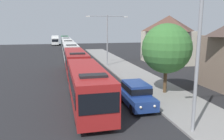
% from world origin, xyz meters
% --- Properties ---
extents(bus_lead, '(2.58, 10.59, 3.21)m').
position_xyz_m(bus_lead, '(-1.30, 10.88, 1.69)').
color(bus_lead, maroon).
rests_on(bus_lead, ground_plane).
extents(bus_second_in_line, '(2.58, 11.24, 3.21)m').
position_xyz_m(bus_second_in_line, '(-1.30, 23.33, 1.69)').
color(bus_second_in_line, maroon).
rests_on(bus_second_in_line, ground_plane).
extents(bus_middle, '(2.58, 10.91, 3.21)m').
position_xyz_m(bus_middle, '(-1.30, 36.10, 1.69)').
color(bus_middle, silver).
rests_on(bus_middle, ground_plane).
extents(bus_fourth_in_line, '(2.58, 12.36, 3.21)m').
position_xyz_m(bus_fourth_in_line, '(-1.30, 49.07, 1.69)').
color(bus_fourth_in_line, silver).
rests_on(bus_fourth_in_line, ground_plane).
extents(bus_rear, '(2.58, 12.05, 3.21)m').
position_xyz_m(bus_rear, '(-1.30, 62.53, 1.69)').
color(bus_rear, silver).
rests_on(bus_rear, ground_plane).
extents(bus_tail_end, '(2.58, 10.50, 3.21)m').
position_xyz_m(bus_tail_end, '(-1.30, 76.21, 1.69)').
color(bus_tail_end, '#33724C').
rests_on(bus_tail_end, ground_plane).
extents(white_suv, '(1.86, 4.64, 1.90)m').
position_xyz_m(white_suv, '(2.40, 9.93, 1.03)').
color(white_suv, navy).
rests_on(white_suv, ground_plane).
extents(box_truck_oncoming, '(2.35, 7.85, 3.15)m').
position_xyz_m(box_truck_oncoming, '(-4.60, 74.97, 1.71)').
color(box_truck_oncoming, white).
rests_on(box_truck_oncoming, ground_plane).
extents(streetlamp_near, '(5.27, 0.28, 8.96)m').
position_xyz_m(streetlamp_near, '(4.10, 4.84, 5.53)').
color(streetlamp_near, gray).
rests_on(streetlamp_near, sidewalk).
extents(streetlamp_mid, '(6.54, 0.28, 7.87)m').
position_xyz_m(streetlamp_mid, '(4.10, 28.59, 5.04)').
color(streetlamp_mid, gray).
rests_on(streetlamp_mid, sidewalk).
extents(roadside_tree, '(4.50, 4.50, 6.36)m').
position_xyz_m(roadside_tree, '(6.11, 12.46, 4.25)').
color(roadside_tree, '#4C3823').
rests_on(roadside_tree, sidewalk).
extents(house_distant_gabled, '(7.08, 8.95, 8.10)m').
position_xyz_m(house_distant_gabled, '(15.03, 29.41, 4.14)').
color(house_distant_gabled, '#BCB29E').
rests_on(house_distant_gabled, ground_plane).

